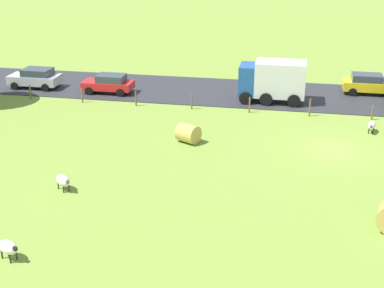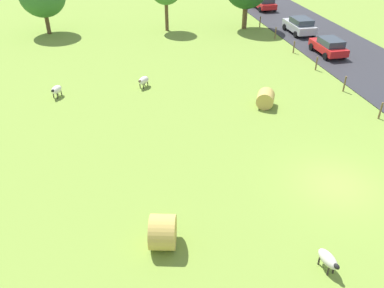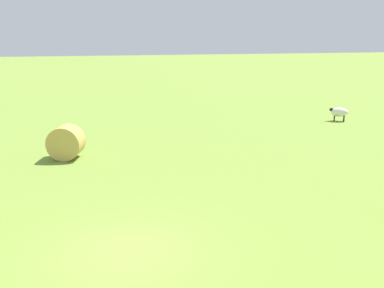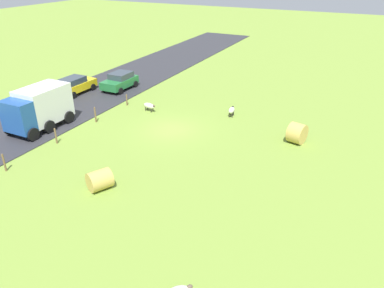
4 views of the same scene
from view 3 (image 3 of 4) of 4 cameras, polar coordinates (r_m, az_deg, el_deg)
ground_plane at (r=12.13m, az=-8.15°, el=-13.20°), size 160.00×160.00×0.00m
sheep_3 at (r=29.10m, az=17.82°, el=3.80°), size 0.93×1.16×0.83m
hay_bale_0 at (r=20.50m, az=-15.37°, el=0.20°), size 1.37×1.66×1.45m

